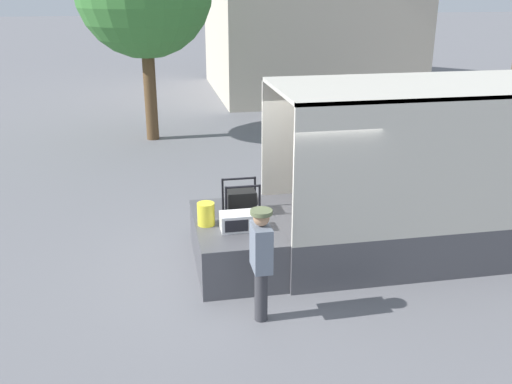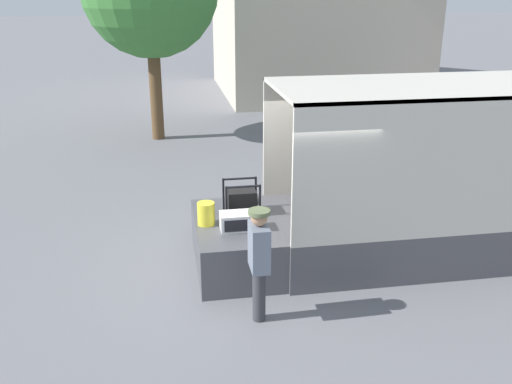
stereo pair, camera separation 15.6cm
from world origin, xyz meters
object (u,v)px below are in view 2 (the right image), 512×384
at_px(microwave, 238,221).
at_px(portable_generator, 242,201).
at_px(worker_person, 259,255).
at_px(box_truck, 501,198).
at_px(orange_bucket, 206,214).

relative_size(microwave, portable_generator, 0.95).
height_order(portable_generator, worker_person, worker_person).
xyz_separation_m(box_truck, microwave, (-4.66, -0.34, 0.05)).
height_order(box_truck, orange_bucket, box_truck).
distance_m(portable_generator, worker_person, 2.01).
xyz_separation_m(portable_generator, worker_person, (-0.07, -2.01, 0.00)).
relative_size(orange_bucket, worker_person, 0.22).
xyz_separation_m(microwave, worker_person, (0.10, -1.33, 0.07)).
height_order(microwave, portable_generator, portable_generator).
bearing_deg(orange_bucket, worker_person, -70.74).
bearing_deg(microwave, worker_person, -85.92).
height_order(portable_generator, orange_bucket, portable_generator).
bearing_deg(portable_generator, microwave, -103.90).
relative_size(box_truck, orange_bucket, 18.94).
bearing_deg(orange_bucket, box_truck, 0.62).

